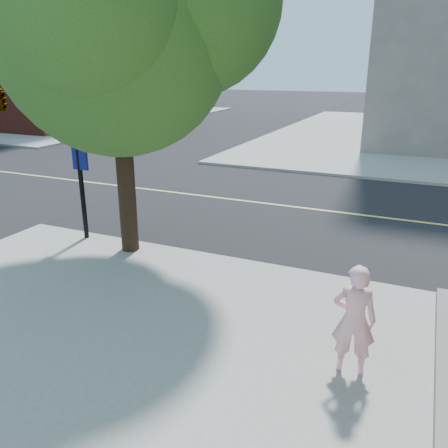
% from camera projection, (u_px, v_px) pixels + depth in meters
% --- Properties ---
extents(ground, '(140.00, 140.00, 0.00)m').
position_uv_depth(ground, '(71.00, 234.00, 11.61)').
color(ground, black).
rests_on(ground, ground).
extents(road_ew, '(140.00, 9.00, 0.01)m').
position_uv_depth(road_ew, '(164.00, 191.00, 15.50)').
color(road_ew, black).
rests_on(road_ew, ground).
extents(sidewalk_nw, '(26.00, 25.00, 0.12)m').
position_uv_depth(sidewalk_nw, '(33.00, 115.00, 39.01)').
color(sidewalk_nw, gray).
rests_on(sidewalk_nw, ground).
extents(church, '(15.20, 12.00, 14.40)m').
position_uv_depth(church, '(13.00, 18.00, 32.52)').
color(church, maroon).
rests_on(church, sidewalk_nw).
extents(man_on_phone, '(0.60, 0.43, 1.54)m').
position_uv_depth(man_on_phone, '(354.00, 320.00, 5.96)').
color(man_on_phone, '#F7ADB9').
rests_on(man_on_phone, sidewalk_se).
extents(street_tree, '(5.79, 5.27, 7.69)m').
position_uv_depth(street_tree, '(120.00, 5.00, 8.67)').
color(street_tree, black).
rests_on(street_tree, sidewalk_se).
extents(signal_pole, '(3.36, 0.38, 3.79)m').
position_uv_depth(signal_pole, '(11.00, 102.00, 10.73)').
color(signal_pole, black).
rests_on(signal_pole, sidewalk_se).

